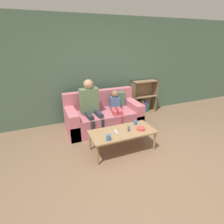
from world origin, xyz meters
name	(u,v)px	position (x,y,z in m)	size (l,w,h in m)	color
ground_plane	(145,167)	(0.00, 0.00, 0.00)	(22.00, 22.00, 0.00)	#84664C
wall_back	(99,71)	(0.00, 2.37, 1.30)	(12.00, 0.06, 2.60)	#4C6B56
couch	(104,116)	(-0.13, 1.71, 0.30)	(1.79, 0.88, 0.88)	#D1707F
bookshelf	(141,100)	(1.26, 2.21, 0.37)	(0.78, 0.28, 0.96)	#8E7051
coffee_table	(122,133)	(-0.14, 0.62, 0.39)	(1.26, 0.57, 0.42)	#A87F56
person_adult	(90,103)	(-0.47, 1.64, 0.72)	(0.43, 0.64, 1.24)	#282D38
person_child	(116,107)	(0.14, 1.57, 0.53)	(0.36, 0.64, 0.92)	#C6474C
cup_near	(108,138)	(-0.50, 0.42, 0.48)	(0.08, 0.08, 0.10)	#3D70B2
cup_far	(135,123)	(0.23, 0.78, 0.47)	(0.07, 0.07, 0.09)	#3D70B2
tv_remote_0	(116,132)	(-0.27, 0.62, 0.44)	(0.07, 0.18, 0.02)	#B7B7BC
tv_remote_1	(129,129)	(0.01, 0.64, 0.44)	(0.12, 0.17, 0.02)	#47474C
snack_bowl	(141,129)	(0.22, 0.54, 0.45)	(0.17, 0.17, 0.05)	#DB4C47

